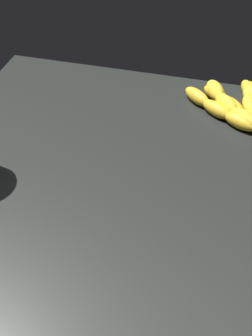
{
  "coord_description": "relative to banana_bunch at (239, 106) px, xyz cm",
  "views": [
    {
      "loc": [
        -12.27,
        49.74,
        53.41
      ],
      "look_at": [
        -0.55,
        3.67,
        5.06
      ],
      "focal_mm": 40.11,
      "sensor_mm": 36.0,
      "label": 1
    }
  ],
  "objects": [
    {
      "name": "banana_bunch",
      "position": [
        0.0,
        0.0,
        0.0
      ],
      "size": [
        21.8,
        20.68,
        3.73
      ],
      "color": "gold",
      "rests_on": "ground_plane"
    },
    {
      "name": "ground_plane",
      "position": [
        20.11,
        25.61,
        -3.44
      ],
      "size": [
        84.9,
        74.05,
        3.66
      ],
      "primitive_type": "cube",
      "color": "black"
    }
  ]
}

